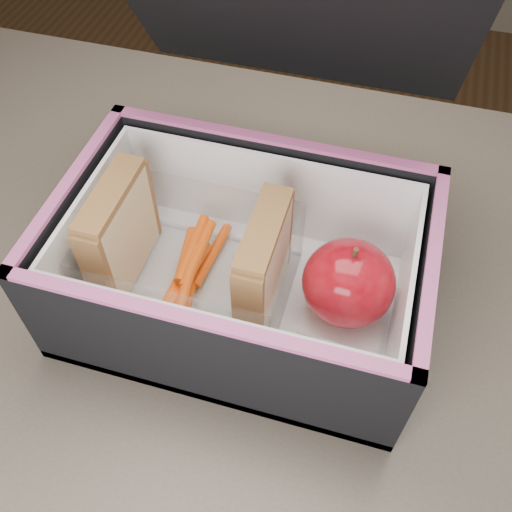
# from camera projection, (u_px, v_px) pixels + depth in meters

# --- Properties ---
(kitchen_table) EXTENTS (1.20, 0.80, 0.75)m
(kitchen_table) POSITION_uv_depth(u_px,v_px,m) (220.00, 367.00, 0.60)
(kitchen_table) COLOR brown
(kitchen_table) RESTS_ON ground
(lunch_bag) EXTENTS (0.31, 0.32, 0.29)m
(lunch_bag) POSITION_uv_depth(u_px,v_px,m) (244.00, 255.00, 0.50)
(lunch_bag) COLOR black
(lunch_bag) RESTS_ON kitchen_table
(plastic_tub) EXTENTS (0.18, 0.13, 0.07)m
(plastic_tub) POSITION_uv_depth(u_px,v_px,m) (192.00, 260.00, 0.51)
(plastic_tub) COLOR white
(plastic_tub) RESTS_ON lunch_bag
(sandwich_left) EXTENTS (0.03, 0.09, 0.10)m
(sandwich_left) POSITION_uv_depth(u_px,v_px,m) (120.00, 232.00, 0.51)
(sandwich_left) COLOR beige
(sandwich_left) RESTS_ON plastic_tub
(sandwich_right) EXTENTS (0.03, 0.09, 0.10)m
(sandwich_right) POSITION_uv_depth(u_px,v_px,m) (264.00, 265.00, 0.49)
(sandwich_right) COLOR beige
(sandwich_right) RESTS_ON plastic_tub
(carrot_sticks) EXTENTS (0.04, 0.14, 0.03)m
(carrot_sticks) POSITION_uv_depth(u_px,v_px,m) (189.00, 271.00, 0.53)
(carrot_sticks) COLOR #FF3F00
(carrot_sticks) RESTS_ON plastic_tub
(paper_napkin) EXTENTS (0.08, 0.08, 0.01)m
(paper_napkin) POSITION_uv_depth(u_px,v_px,m) (346.00, 310.00, 0.52)
(paper_napkin) COLOR white
(paper_napkin) RESTS_ON lunch_bag
(red_apple) EXTENTS (0.10, 0.10, 0.08)m
(red_apple) POSITION_uv_depth(u_px,v_px,m) (348.00, 283.00, 0.49)
(red_apple) COLOR #8B000A
(red_apple) RESTS_ON paper_napkin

